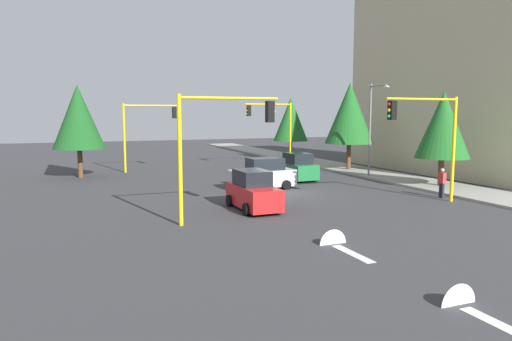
% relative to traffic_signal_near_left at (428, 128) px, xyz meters
% --- Properties ---
extents(ground_plane, '(120.00, 120.00, 0.00)m').
position_rel_traffic_signal_near_left_xyz_m(ground_plane, '(-6.00, -5.70, -4.02)').
color(ground_plane, '#353538').
extents(sidewalk_kerb, '(80.00, 4.00, 0.15)m').
position_rel_traffic_signal_near_left_xyz_m(sidewalk_kerb, '(-11.00, 4.80, -3.94)').
color(sidewalk_kerb, gray).
rests_on(sidewalk_kerb, ground).
extents(lane_arrow_near, '(2.40, 1.10, 1.10)m').
position_rel_traffic_signal_near_left_xyz_m(lane_arrow_near, '(5.51, -8.70, -4.01)').
color(lane_arrow_near, silver).
rests_on(lane_arrow_near, ground).
extents(lane_arrow_mid, '(2.40, 1.10, 1.10)m').
position_rel_traffic_signal_near_left_xyz_m(lane_arrow_mid, '(11.51, -8.70, -4.01)').
color(lane_arrow_mid, silver).
rests_on(lane_arrow_mid, ground).
extents(apartment_block, '(19.66, 9.30, 16.07)m').
position_rel_traffic_signal_near_left_xyz_m(apartment_block, '(-10.03, 12.80, 4.03)').
color(apartment_block, '#C6B793').
rests_on(apartment_block, ground).
extents(traffic_signal_near_left, '(0.36, 4.59, 5.67)m').
position_rel_traffic_signal_near_left_xyz_m(traffic_signal_near_left, '(0.00, 0.00, 0.00)').
color(traffic_signal_near_left, yellow).
rests_on(traffic_signal_near_left, ground).
extents(traffic_signal_near_right, '(0.36, 4.59, 5.59)m').
position_rel_traffic_signal_near_left_xyz_m(traffic_signal_near_right, '(-0.00, -11.38, -0.05)').
color(traffic_signal_near_right, yellow).
rests_on(traffic_signal_near_right, ground).
extents(traffic_signal_far_left, '(0.36, 4.59, 5.78)m').
position_rel_traffic_signal_near_left_xyz_m(traffic_signal_far_left, '(-20.00, 0.02, 0.07)').
color(traffic_signal_far_left, yellow).
rests_on(traffic_signal_far_left, ground).
extents(traffic_signal_far_right, '(0.36, 4.59, 5.60)m').
position_rel_traffic_signal_near_left_xyz_m(traffic_signal_far_right, '(-20.00, -11.38, -0.05)').
color(traffic_signal_far_right, yellow).
rests_on(traffic_signal_far_right, ground).
extents(street_lamp_curbside, '(2.15, 0.28, 7.00)m').
position_rel_traffic_signal_near_left_xyz_m(street_lamp_curbside, '(-9.61, 3.50, 0.33)').
color(street_lamp_curbside, slate).
rests_on(street_lamp_curbside, ground).
extents(tree_roadside_mid, '(4.02, 4.02, 7.34)m').
position_rel_traffic_signal_near_left_xyz_m(tree_roadside_mid, '(-14.00, 4.30, 0.80)').
color(tree_roadside_mid, brown).
rests_on(tree_roadside_mid, ground).
extents(tree_roadside_far, '(3.53, 3.53, 6.42)m').
position_rel_traffic_signal_near_left_xyz_m(tree_roadside_far, '(-24.00, 3.80, 0.18)').
color(tree_roadside_far, brown).
rests_on(tree_roadside_far, ground).
extents(tree_roadside_near, '(3.42, 3.42, 6.22)m').
position_rel_traffic_signal_near_left_xyz_m(tree_roadside_near, '(-4.00, 4.80, 0.05)').
color(tree_roadside_near, brown).
rests_on(tree_roadside_near, ground).
extents(tree_opposite_side, '(3.79, 3.79, 6.91)m').
position_rel_traffic_signal_near_left_xyz_m(tree_opposite_side, '(-18.00, -16.70, 0.51)').
color(tree_opposite_side, brown).
rests_on(tree_opposite_side, ground).
extents(car_green, '(3.87, 2.01, 1.98)m').
position_rel_traffic_signal_near_left_xyz_m(car_green, '(-10.78, -2.19, -3.12)').
color(car_green, '#1E7238').
rests_on(car_green, ground).
extents(car_silver, '(2.08, 4.14, 1.98)m').
position_rel_traffic_signal_near_left_xyz_m(car_silver, '(-8.00, -6.03, -3.12)').
color(car_silver, '#B2B5BA').
rests_on(car_silver, ground).
extents(car_red, '(3.94, 1.92, 1.98)m').
position_rel_traffic_signal_near_left_xyz_m(car_red, '(-2.03, -9.07, -3.12)').
color(car_red, red).
rests_on(car_red, ground).
extents(pedestrian_crossing, '(0.40, 0.24, 1.70)m').
position_rel_traffic_signal_near_left_xyz_m(pedestrian_crossing, '(-1.06, 2.12, -3.11)').
color(pedestrian_crossing, '#262638').
rests_on(pedestrian_crossing, ground).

